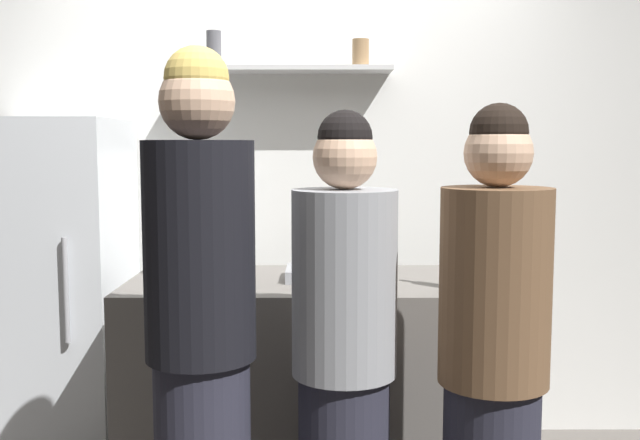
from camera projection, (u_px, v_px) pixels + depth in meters
back_wall_assembly at (291, 183)px, 3.76m from camera, size 4.80×0.32×2.60m
refrigerator at (53, 293)px, 3.41m from camera, size 0.64×0.69×1.62m
counter at (320, 388)px, 3.09m from camera, size 1.61×0.73×0.94m
baking_pan at (325, 273)px, 3.04m from camera, size 0.34×0.24×0.05m
utensil_holder at (488, 262)px, 3.12m from camera, size 0.12×0.12×0.21m
wine_bottle_pale_glass at (451, 262)px, 2.85m from camera, size 0.07×0.07×0.28m
wine_bottle_green_glass at (354, 246)px, 3.26m from camera, size 0.08×0.08×0.30m
wine_bottle_amber_glass at (199, 248)px, 3.11m from camera, size 0.07×0.07×0.33m
wine_bottle_dark_glass at (218, 259)px, 2.75m from camera, size 0.07×0.07×0.34m
water_bottle_plastic at (168, 253)px, 3.09m from camera, size 0.09×0.09×0.23m
person_grey_hoodie at (342, 364)px, 2.36m from camera, size 0.34×0.34×1.61m
person_blonde at (199, 340)px, 2.24m from camera, size 0.34×0.34×1.79m
person_brown_jacket at (491, 371)px, 2.26m from camera, size 0.34×0.34×1.62m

